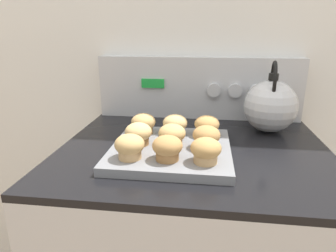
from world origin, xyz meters
The scene contains 13 objects.
wall_back centered at (0.00, 0.67, 1.20)m, with size 8.00×0.05×2.40m.
control_panel centered at (0.00, 0.62, 1.05)m, with size 0.72×0.07×0.22m.
muffin_pan centered at (-0.06, 0.27, 0.95)m, with size 0.30×0.30×0.02m.
muffin_r0_c0 centered at (-0.14, 0.18, 0.99)m, with size 0.07×0.07×0.06m.
muffin_r0_c1 centered at (-0.06, 0.18, 0.99)m, with size 0.07×0.07×0.06m.
muffin_r0_c2 centered at (0.03, 0.18, 0.99)m, with size 0.07×0.07×0.06m.
muffin_r1_c0 centered at (-0.14, 0.27, 0.99)m, with size 0.07×0.07×0.06m.
muffin_r1_c1 centered at (-0.05, 0.27, 0.99)m, with size 0.07×0.07×0.06m.
muffin_r1_c2 centered at (0.03, 0.26, 0.99)m, with size 0.07×0.07×0.06m.
muffin_r2_c0 centered at (-0.15, 0.35, 0.99)m, with size 0.07×0.07×0.06m.
muffin_r2_c1 centered at (-0.06, 0.36, 0.99)m, with size 0.07×0.07×0.06m.
muffin_r2_c2 centered at (0.03, 0.36, 0.99)m, with size 0.07×0.07×0.06m.
tea_kettle centered at (0.23, 0.49, 1.02)m, with size 0.16×0.19×0.22m.
Camera 1 is at (0.03, -0.45, 1.25)m, focal length 32.00 mm.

